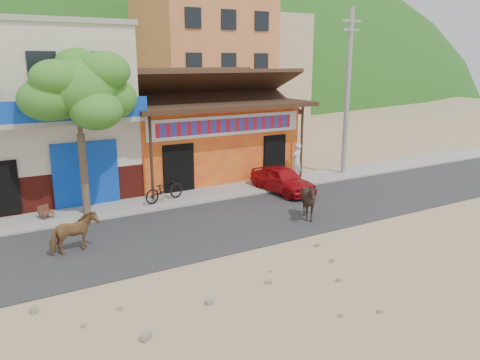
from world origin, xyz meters
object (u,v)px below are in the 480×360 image
Objects in this scene: utility_pole at (347,93)px; cow_tan at (74,233)px; tree at (81,134)px; cow_dark at (309,201)px; cafe_chair_right at (45,207)px; pedestrian at (297,161)px; scooter at (164,189)px; red_car at (282,179)px.

utility_pole is 5.64× the size of cow_tan.
tree is at bearing -179.10° from utility_pole.
tree is 8.55m from cow_dark.
utility_pole reaches higher than cafe_chair_right.
utility_pole is 4.73× the size of pedestrian.
utility_pole is at bearing -106.46° from scooter.
cow_dark is 9.53m from cafe_chair_right.
cow_dark is at bearing -114.39° from red_car.
red_car is (-4.62, -1.20, -3.50)m from utility_pole.
cow_dark is (6.88, -4.49, -2.36)m from tree.
red_car is (9.27, 2.31, -0.02)m from cow_tan.
tree is 4.23× the size of cow_tan.
utility_pole reaches higher than tree.
utility_pole is 10.32m from scooter.
scooter is (3.10, 0.10, -2.51)m from tree.
cow_dark is 5.95m from scooter.
pedestrian is (3.23, 5.05, 0.21)m from cow_dark.
utility_pole is 5.57× the size of cow_dark.
tree is 12.84m from utility_pole.
cow_dark reaches higher than scooter.
utility_pole is 9.10× the size of cafe_chair_right.
tree is 2.93m from cafe_chair_right.
cow_tan is 8.06m from cow_dark.
red_car is (1.30, 3.49, -0.14)m from cow_dark.
tree is 0.75× the size of utility_pole.
utility_pole reaches higher than pedestrian.
cow_tan reaches higher than cafe_chair_right.
cafe_chair_right is at bearing -9.69° from cow_tan.
scooter is (-5.08, 1.10, -0.01)m from red_car.
utility_pole is at bearing -90.53° from cow_tan.
cafe_chair_right is (-4.50, 0.12, -0.05)m from scooter.
pedestrian reaches higher than cow_dark.
pedestrian is (-2.69, 0.36, -3.15)m from utility_pole.
cow_tan reaches higher than red_car.
utility_pole is at bearing 0.90° from tree.
tree is 3.99m from scooter.
cafe_chair_right is (-9.58, 1.22, -0.06)m from red_car.
cafe_chair_right is (-11.51, -0.34, -0.41)m from pedestrian.
cafe_chair_right is at bearing 168.72° from red_car.
cow_tan is at bearing -165.83° from utility_pole.
cow_tan is 0.84× the size of pedestrian.
pedestrian is at bearing -85.64° from cow_tan.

